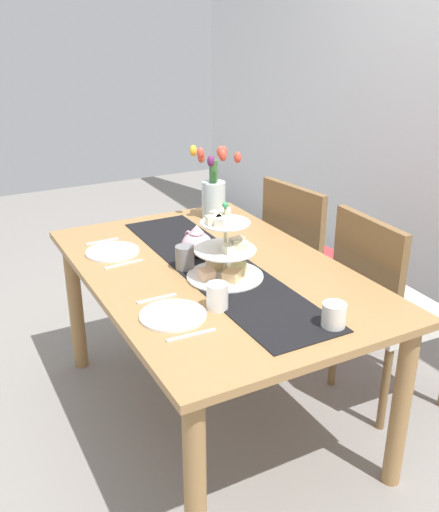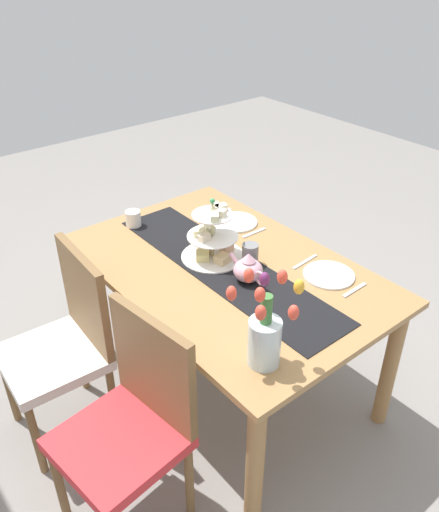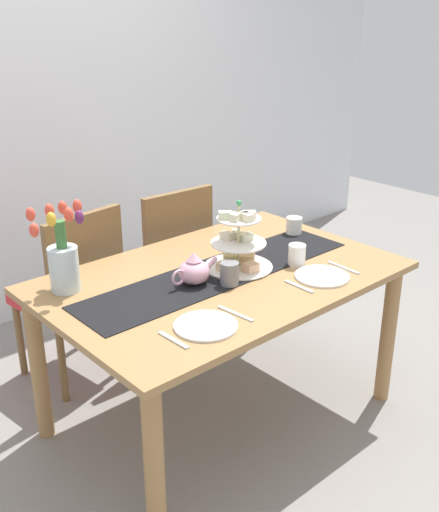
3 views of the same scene
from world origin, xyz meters
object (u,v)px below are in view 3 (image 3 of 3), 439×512
(tulip_vase, at_px, (63,258))
(fork_left, at_px, (173,340))
(dinner_plate_left, at_px, (206,326))
(dinner_plate_right, at_px, (322,276))
(fork_right, at_px, (299,286))
(dining_table, at_px, (222,295))
(mug_white_text, at_px, (297,255))
(knife_right, at_px, (343,268))
(tiered_cake_stand, at_px, (238,247))
(mug_grey, at_px, (230,273))
(chair_right, at_px, (167,259))
(teapot, at_px, (194,271))
(knife_left, at_px, (235,314))
(cream_jug, at_px, (294,226))
(chair_left, at_px, (74,289))

(tulip_vase, distance_m, fork_left, 0.63)
(dinner_plate_left, bearing_deg, dinner_plate_right, 0.00)
(fork_right, bearing_deg, dinner_plate_right, 0.00)
(dining_table, bearing_deg, mug_white_text, -25.34)
(fork_left, xyz_separation_m, knife_right, (0.93, 0.00, 0.00))
(tiered_cake_stand, relative_size, fork_left, 2.03)
(fork_right, height_order, mug_grey, mug_grey)
(fork_left, bearing_deg, tulip_vase, 96.92)
(dining_table, distance_m, dinner_plate_left, 0.48)
(mug_grey, bearing_deg, chair_right, 70.15)
(teapot, distance_m, knife_left, 0.32)
(tiered_cake_stand, relative_size, knife_left, 1.79)
(dinner_plate_right, bearing_deg, teapot, 145.27)
(dinner_plate_left, distance_m, knife_right, 0.79)
(chair_right, relative_size, mug_grey, 9.58)
(dinner_plate_left, relative_size, fork_left, 1.53)
(teapot, relative_size, cream_jug, 2.80)
(fork_left, bearing_deg, mug_white_text, 11.19)
(chair_left, xyz_separation_m, dinner_plate_right, (0.61, -1.02, 0.22))
(dinner_plate_right, height_order, fork_right, dinner_plate_right)
(mug_grey, bearing_deg, mug_white_text, -6.90)
(chair_right, relative_size, dinner_plate_right, 3.96)
(chair_left, distance_m, fork_left, 1.06)
(dinner_plate_left, bearing_deg, knife_right, 0.00)
(dinner_plate_left, bearing_deg, tiered_cake_stand, 34.36)
(fork_left, distance_m, mug_white_text, 0.83)
(tulip_vase, bearing_deg, mug_grey, -37.67)
(cream_jug, bearing_deg, fork_right, -136.28)
(cream_jug, bearing_deg, chair_left, 147.64)
(cream_jug, bearing_deg, knife_left, -151.69)
(fork_left, xyz_separation_m, fork_right, (0.64, 0.00, 0.00))
(tulip_vase, bearing_deg, chair_left, 59.27)
(tulip_vase, relative_size, dinner_plate_left, 1.58)
(chair_right, relative_size, knife_right, 5.35)
(chair_left, xyz_separation_m, mug_white_text, (0.63, -0.86, 0.27))
(cream_jug, distance_m, knife_left, 0.92)
(cream_jug, relative_size, fork_left, 0.57)
(chair_right, bearing_deg, mug_grey, -109.85)
(chair_right, relative_size, knife_left, 5.35)
(dining_table, xyz_separation_m, cream_jug, (0.60, 0.13, 0.14))
(tiered_cake_stand, xyz_separation_m, fork_left, (-0.59, -0.31, -0.09))
(tulip_vase, bearing_deg, fork_right, -40.20)
(dining_table, bearing_deg, fork_right, -64.59)
(cream_jug, xyz_separation_m, knife_left, (-0.81, -0.44, -0.04))
(chair_right, xyz_separation_m, mug_white_text, (0.07, -0.86, 0.27))
(teapot, distance_m, mug_white_text, 0.49)
(fork_right, distance_m, mug_white_text, 0.23)
(teapot, relative_size, dinner_plate_left, 1.04)
(chair_right, bearing_deg, knife_left, -113.91)
(dining_table, bearing_deg, knife_left, -124.06)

